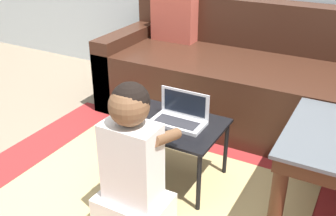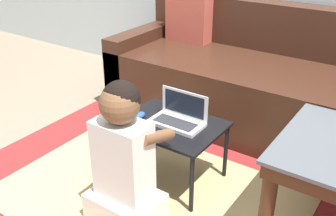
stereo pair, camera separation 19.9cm
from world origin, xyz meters
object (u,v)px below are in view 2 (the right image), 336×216
at_px(laptop, 178,118).
at_px(person_seated, 124,161).
at_px(couch, 250,82).
at_px(laptop_desk, 171,130).
at_px(computer_mouse, 138,116).

distance_m(laptop, person_seated, 0.44).
bearing_deg(couch, laptop, -91.27).
distance_m(laptop_desk, person_seated, 0.42).
relative_size(couch, laptop, 6.91).
distance_m(laptop_desk, laptop, 0.08).
bearing_deg(computer_mouse, person_seated, -61.41).
xyz_separation_m(laptop_desk, person_seated, (0.01, -0.42, 0.03)).
bearing_deg(laptop, laptop_desk, -145.47).
xyz_separation_m(laptop, computer_mouse, (-0.22, -0.08, -0.02)).
bearing_deg(person_seated, laptop_desk, 91.43).
bearing_deg(computer_mouse, couch, 76.73).
bearing_deg(laptop, couch, 88.73).
distance_m(laptop_desk, computer_mouse, 0.20).
bearing_deg(couch, laptop_desk, -93.29).
bearing_deg(laptop, computer_mouse, -159.48).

